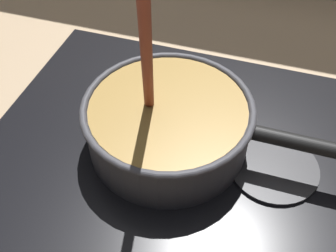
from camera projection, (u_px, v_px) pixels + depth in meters
name	position (u px, v px, depth m)	size (l,w,h in m)	color
hob_plate	(168.00, 146.00, 0.65)	(0.56, 0.48, 0.01)	black
burner_ring	(168.00, 141.00, 0.65)	(0.16, 0.16, 0.01)	#592D0C
spare_burner	(274.00, 167.00, 0.61)	(0.13, 0.13, 0.01)	#262628
cooking_pan	(169.00, 124.00, 0.62)	(0.42, 0.25, 0.33)	#38383D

